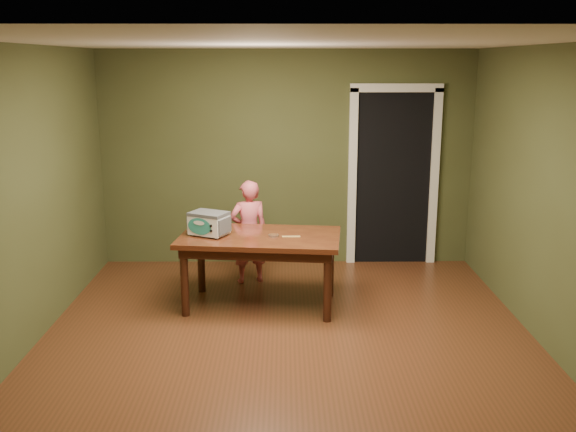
{
  "coord_description": "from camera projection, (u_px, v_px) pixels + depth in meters",
  "views": [
    {
      "loc": [
        -0.03,
        -5.22,
        2.45
      ],
      "look_at": [
        0.01,
        1.0,
        0.95
      ],
      "focal_mm": 40.0,
      "sensor_mm": 36.0,
      "label": 1
    }
  ],
  "objects": [
    {
      "name": "toy_oven",
      "position": [
        209.0,
        223.0,
        6.42
      ],
      "size": [
        0.45,
        0.39,
        0.24
      ],
      "rotation": [
        0.0,
        0.0,
        -0.45
      ],
      "color": "#4C4F54",
      "rests_on": "dining_table"
    },
    {
      "name": "room_shell",
      "position": [
        288.0,
        155.0,
        5.25
      ],
      "size": [
        4.52,
        5.02,
        2.61
      ],
      "color": "#424927",
      "rests_on": "ground"
    },
    {
      "name": "floor",
      "position": [
        288.0,
        347.0,
        5.65
      ],
      "size": [
        5.0,
        5.0,
        0.0
      ],
      "primitive_type": "plane",
      "color": "#582C19",
      "rests_on": "ground"
    },
    {
      "name": "child",
      "position": [
        249.0,
        232.0,
        7.21
      ],
      "size": [
        0.49,
        0.38,
        1.18
      ],
      "primitive_type": "imported",
      "rotation": [
        0.0,
        0.0,
        3.4
      ],
      "color": "#E65F6D",
      "rests_on": "floor"
    },
    {
      "name": "dining_table",
      "position": [
        260.0,
        245.0,
        6.47
      ],
      "size": [
        1.69,
        1.07,
        0.75
      ],
      "rotation": [
        0.0,
        0.0,
        -0.11
      ],
      "color": "#3A170D",
      "rests_on": "floor"
    },
    {
      "name": "doorway",
      "position": [
        389.0,
        175.0,
        8.11
      ],
      "size": [
        1.1,
        0.66,
        2.25
      ],
      "color": "black",
      "rests_on": "ground"
    },
    {
      "name": "spatula",
      "position": [
        291.0,
        237.0,
        6.38
      ],
      "size": [
        0.18,
        0.03,
        0.01
      ],
      "primitive_type": "cube",
      "rotation": [
        0.0,
        0.0,
        0.02
      ],
      "color": "#E2BC62",
      "rests_on": "dining_table"
    },
    {
      "name": "baking_pan",
      "position": [
        274.0,
        235.0,
        6.39
      ],
      "size": [
        0.1,
        0.1,
        0.02
      ],
      "color": "silver",
      "rests_on": "dining_table"
    }
  ]
}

